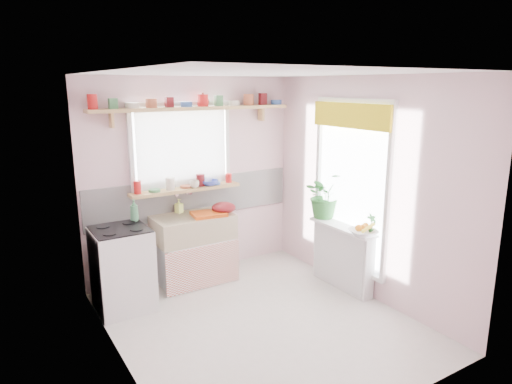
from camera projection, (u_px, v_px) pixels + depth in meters
room at (269, 172)px, 5.46m from camera, size 3.20×3.20×3.20m
sink_unit at (194, 248)px, 5.62m from camera, size 0.95×0.65×1.11m
cooker at (122, 268)px, 4.92m from camera, size 0.58×0.58×0.93m
radiator_ledge at (343, 256)px, 5.47m from camera, size 0.22×0.95×0.78m
windowsill at (186, 189)px, 5.61m from camera, size 1.40×0.22×0.04m
pine_shelf at (195, 108)px, 5.46m from camera, size 2.52×0.24×0.04m
shelf_crockery at (191, 102)px, 5.42m from camera, size 2.47×0.11×0.12m
sill_crockery at (184, 184)px, 5.59m from camera, size 1.35×0.11×0.12m
dish_tray at (209, 214)px, 5.52m from camera, size 0.45×0.36×0.04m
colander at (224, 208)px, 5.62m from camera, size 0.35×0.35×0.14m
jade_plant at (325, 195)px, 5.66m from camera, size 0.53×0.46×0.58m
fruit_bowl at (363, 233)px, 5.00m from camera, size 0.38×0.38×0.07m
herb_pot at (371, 224)px, 5.04m from camera, size 0.12×0.08×0.24m
soap_bottle_sink at (179, 206)px, 5.63m from camera, size 0.10×0.10×0.17m
sill_cup at (195, 184)px, 5.59m from camera, size 0.13×0.13×0.09m
sill_bowl at (210, 183)px, 5.74m from camera, size 0.23×0.23×0.07m
shelf_vase at (203, 99)px, 5.55m from camera, size 0.16×0.16×0.16m
cooker_bottle at (134, 210)px, 5.05m from camera, size 0.11×0.11×0.25m
fruit at (363, 227)px, 4.99m from camera, size 0.20×0.14×0.10m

